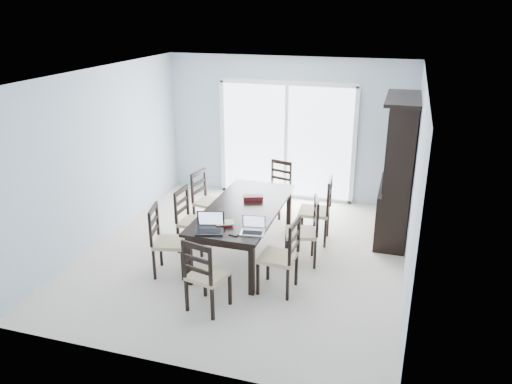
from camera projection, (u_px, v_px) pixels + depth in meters
floor at (245, 254)px, 7.32m from camera, size 5.00×5.00×0.00m
ceiling at (243, 74)px, 6.40m from camera, size 5.00×5.00×0.00m
back_wall at (287, 129)px, 9.10m from camera, size 4.50×0.02×2.60m
wall_left at (102, 156)px, 7.47m from camera, size 0.02×5.00×2.60m
wall_right at (414, 186)px, 6.25m from camera, size 0.02×5.00×2.60m
balcony at (297, 182)px, 10.47m from camera, size 4.50×2.00×0.10m
railing at (307, 142)px, 11.15m from camera, size 4.50×0.06×1.10m
dining_table at (244, 212)px, 7.08m from camera, size 1.00×2.20×0.75m
china_hutch at (398, 172)px, 7.51m from camera, size 0.50×1.38×2.20m
sliding_door at (286, 141)px, 9.15m from camera, size 2.52×0.05×2.18m
chair_left_near at (163, 233)px, 6.61m from camera, size 0.52×0.51×1.11m
chair_left_mid at (189, 213)px, 7.29m from camera, size 0.44×0.43×1.09m
chair_left_far at (205, 194)px, 8.02m from camera, size 0.49×0.48×1.10m
chair_right_near at (285, 248)px, 6.17m from camera, size 0.47×0.45×1.14m
chair_right_mid at (308, 224)px, 6.89m from camera, size 0.53×0.52×1.12m
chair_right_far at (321, 203)px, 7.50m from camera, size 0.49×0.47×1.19m
chair_end_near at (203, 269)px, 5.75m from camera, size 0.49×0.50×1.09m
chair_end_far at (278, 182)px, 8.60m from camera, size 0.50×0.51×1.07m
laptop_dark at (210, 228)px, 6.25m from camera, size 0.40×0.32×0.24m
laptop_silver at (252, 230)px, 6.21m from camera, size 0.33×0.25×0.21m
book_stack at (224, 223)px, 6.47m from camera, size 0.29×0.26×0.04m
cell_phone at (234, 235)px, 6.18m from camera, size 0.13×0.08×0.01m
game_box at (253, 198)px, 7.28m from camera, size 0.31×0.23×0.07m
hot_tub at (270, 159)px, 10.34m from camera, size 1.71×1.53×0.86m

